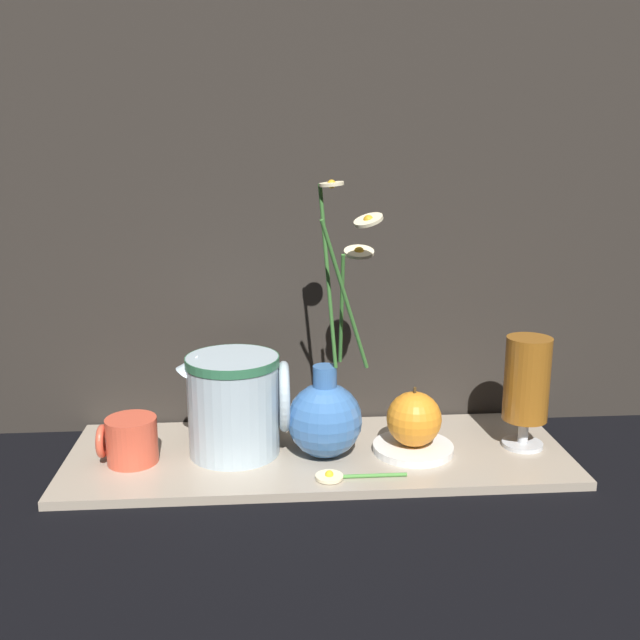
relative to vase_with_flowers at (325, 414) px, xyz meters
The scene contains 10 objects.
ground_plane 0.07m from the vase_with_flowers, 121.27° to the left, with size 6.00×6.00×0.00m, color black.
shelf 0.07m from the vase_with_flowers, 121.27° to the left, with size 0.69×0.24×0.01m.
backdrop_wall 0.50m from the vase_with_flowers, 93.27° to the left, with size 1.19×0.02×1.10m.
vase_with_flowers is the anchor object (origin of this frame).
yellow_mug 0.26m from the vase_with_flowers, behind, with size 0.08×0.07×0.06m.
ceramic_pitcher 0.12m from the vase_with_flowers, behind, with size 0.15×0.13×0.15m.
tea_glass 0.28m from the vase_with_flowers, ahead, with size 0.06×0.06×0.16m.
saucer_plate 0.13m from the vase_with_flowers, ahead, with size 0.11×0.11×0.01m.
orange_fruit 0.12m from the vase_with_flowers, ahead, with size 0.08×0.08×0.08m.
loose_daisy 0.09m from the vase_with_flowers, 79.92° to the right, with size 0.12×0.04×0.01m.
Camera 1 is at (-0.07, -0.92, 0.42)m, focal length 40.00 mm.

